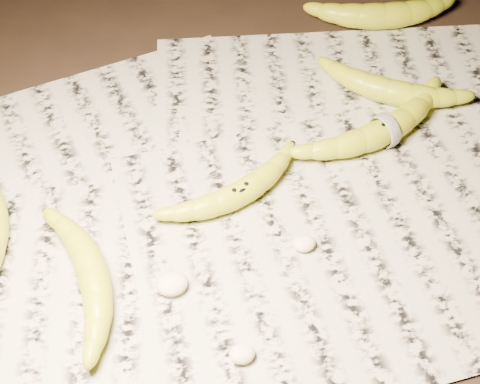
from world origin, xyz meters
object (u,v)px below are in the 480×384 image
object	(u,v)px
banana_center	(239,192)
banana_upper_a	(389,89)
banana_left_b	(92,272)
banana_upper_b	(384,14)
banana_taped	(385,129)

from	to	relation	value
banana_center	banana_upper_a	xyz separation A→B (m)	(0.26, 0.11, 0.00)
banana_left_b	banana_upper_b	bearing A→B (deg)	-60.94
banana_center	banana_upper_b	world-z (taller)	banana_upper_b
banana_center	banana_upper_b	bearing A→B (deg)	23.50
banana_left_b	banana_upper_a	bearing A→B (deg)	-72.56
banana_center	banana_upper_a	size ratio (longest dim) A/B	0.94
banana_left_b	banana_taped	world-z (taller)	banana_taped
banana_left_b	banana_upper_b	xyz separation A→B (m)	(0.52, 0.32, 0.00)
banana_taped	banana_upper_b	distance (m)	0.25
banana_left_b	banana_taped	bearing A→B (deg)	-79.46
banana_upper_a	banana_upper_b	size ratio (longest dim) A/B	0.94
banana_left_b	banana_upper_a	distance (m)	0.48
banana_left_b	banana_upper_b	size ratio (longest dim) A/B	0.90
banana_left_b	banana_center	xyz separation A→B (m)	(0.19, 0.06, -0.00)
banana_center	banana_upper_a	bearing A→B (deg)	7.19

